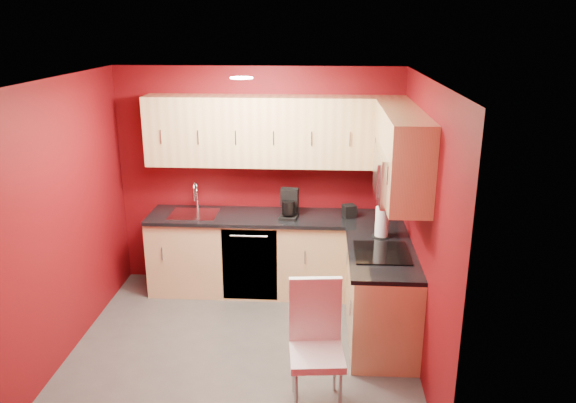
# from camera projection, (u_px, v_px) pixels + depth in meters

# --- Properties ---
(floor) EXTENTS (3.20, 3.20, 0.00)m
(floor) POSITION_uv_depth(u_px,v_px,m) (244.00, 346.00, 5.35)
(floor) COLOR #4D4A47
(floor) RESTS_ON ground
(ceiling) EXTENTS (3.20, 3.20, 0.00)m
(ceiling) POSITION_uv_depth(u_px,v_px,m) (236.00, 79.00, 4.58)
(ceiling) COLOR white
(ceiling) RESTS_ON wall_back
(wall_back) EXTENTS (3.20, 0.00, 3.20)m
(wall_back) POSITION_uv_depth(u_px,v_px,m) (259.00, 178.00, 6.39)
(wall_back) COLOR #5F090E
(wall_back) RESTS_ON floor
(wall_front) EXTENTS (3.20, 0.00, 3.20)m
(wall_front) POSITION_uv_depth(u_px,v_px,m) (206.00, 304.00, 3.54)
(wall_front) COLOR #5F090E
(wall_front) RESTS_ON floor
(wall_left) EXTENTS (0.00, 3.00, 3.00)m
(wall_left) POSITION_uv_depth(u_px,v_px,m) (64.00, 219.00, 5.06)
(wall_left) COLOR #5F090E
(wall_left) RESTS_ON floor
(wall_right) EXTENTS (0.00, 3.00, 3.00)m
(wall_right) POSITION_uv_depth(u_px,v_px,m) (423.00, 227.00, 4.87)
(wall_right) COLOR #5F090E
(wall_right) RESTS_ON floor
(base_cabinets_back) EXTENTS (2.80, 0.60, 0.87)m
(base_cabinets_back) POSITION_uv_depth(u_px,v_px,m) (275.00, 255.00, 6.34)
(base_cabinets_back) COLOR #E0B480
(base_cabinets_back) RESTS_ON floor
(base_cabinets_right) EXTENTS (0.60, 1.30, 0.87)m
(base_cabinets_right) POSITION_uv_depth(u_px,v_px,m) (381.00, 297.00, 5.37)
(base_cabinets_right) COLOR #E0B480
(base_cabinets_right) RESTS_ON floor
(countertop_back) EXTENTS (2.80, 0.63, 0.04)m
(countertop_back) POSITION_uv_depth(u_px,v_px,m) (274.00, 217.00, 6.19)
(countertop_back) COLOR black
(countertop_back) RESTS_ON base_cabinets_back
(countertop_right) EXTENTS (0.63, 1.27, 0.04)m
(countertop_right) POSITION_uv_depth(u_px,v_px,m) (382.00, 254.00, 5.22)
(countertop_right) COLOR black
(countertop_right) RESTS_ON base_cabinets_right
(upper_cabinets_back) EXTENTS (2.80, 0.35, 0.75)m
(upper_cabinets_back) POSITION_uv_depth(u_px,v_px,m) (275.00, 131.00, 6.03)
(upper_cabinets_back) COLOR #E4C081
(upper_cabinets_back) RESTS_ON wall_back
(upper_cabinets_right) EXTENTS (0.35, 1.55, 0.75)m
(upper_cabinets_right) POSITION_uv_depth(u_px,v_px,m) (401.00, 144.00, 5.10)
(upper_cabinets_right) COLOR #E4C081
(upper_cabinets_right) RESTS_ON wall_right
(microwave) EXTENTS (0.42, 0.76, 0.42)m
(microwave) POSITION_uv_depth(u_px,v_px,m) (399.00, 175.00, 4.94)
(microwave) COLOR silver
(microwave) RESTS_ON upper_cabinets_right
(cooktop) EXTENTS (0.50, 0.55, 0.01)m
(cooktop) POSITION_uv_depth(u_px,v_px,m) (382.00, 253.00, 5.18)
(cooktop) COLOR black
(cooktop) RESTS_ON countertop_right
(sink) EXTENTS (0.52, 0.42, 0.35)m
(sink) POSITION_uv_depth(u_px,v_px,m) (194.00, 211.00, 6.24)
(sink) COLOR silver
(sink) RESTS_ON countertop_back
(dishwasher_front) EXTENTS (0.60, 0.02, 0.82)m
(dishwasher_front) POSITION_uv_depth(u_px,v_px,m) (250.00, 265.00, 6.08)
(dishwasher_front) COLOR black
(dishwasher_front) RESTS_ON base_cabinets_back
(downlight) EXTENTS (0.20, 0.20, 0.01)m
(downlight) POSITION_uv_depth(u_px,v_px,m) (241.00, 78.00, 4.87)
(downlight) COLOR white
(downlight) RESTS_ON ceiling
(coffee_maker) EXTENTS (0.22, 0.27, 0.31)m
(coffee_maker) POSITION_uv_depth(u_px,v_px,m) (289.00, 204.00, 6.07)
(coffee_maker) COLOR black
(coffee_maker) RESTS_ON countertop_back
(napkin_holder) EXTENTS (0.16, 0.16, 0.14)m
(napkin_holder) POSITION_uv_depth(u_px,v_px,m) (349.00, 211.00, 6.12)
(napkin_holder) COLOR black
(napkin_holder) RESTS_ON countertop_back
(paper_towel) EXTENTS (0.23, 0.23, 0.31)m
(paper_towel) POSITION_uv_depth(u_px,v_px,m) (382.00, 222.00, 5.54)
(paper_towel) COLOR white
(paper_towel) RESTS_ON countertop_right
(dining_chair) EXTENTS (0.46, 0.48, 1.04)m
(dining_chair) POSITION_uv_depth(u_px,v_px,m) (317.00, 349.00, 4.37)
(dining_chair) COLOR white
(dining_chair) RESTS_ON floor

